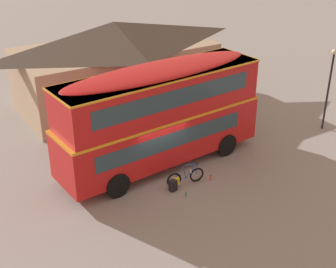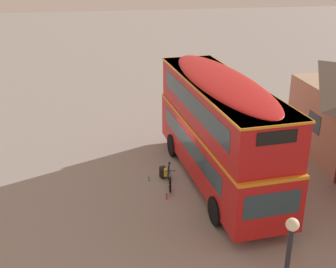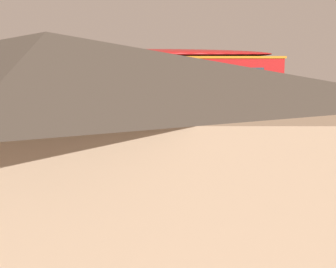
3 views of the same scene
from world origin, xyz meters
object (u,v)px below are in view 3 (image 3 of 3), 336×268
Objects in this scene: water_bottle_red_squeeze at (127,157)px; backpack_on_ground at (169,154)px; water_bottle_green_metal at (164,155)px; double_decker_bus at (149,106)px; touring_bicycle at (154,153)px.

backpack_on_ground is at bearing 174.82° from water_bottle_red_squeeze.
double_decker_bus is at bearing 79.88° from water_bottle_green_metal.
touring_bicycle reaches higher than backpack_on_ground.
touring_bicycle is 0.98m from water_bottle_green_metal.
water_bottle_green_metal is (-0.53, -2.96, -2.55)m from double_decker_bus.
double_decker_bus reaches higher than touring_bicycle.
water_bottle_green_metal is at bearing -72.13° from backpack_on_ground.
touring_bicycle is at bearing 61.21° from water_bottle_green_metal.
water_bottle_red_squeeze is at bearing -65.34° from double_decker_bus.
backpack_on_ground is at bearing -167.72° from touring_bicycle.
water_bottle_red_squeeze reaches higher than water_bottle_green_metal.
backpack_on_ground reaches higher than water_bottle_red_squeeze.
touring_bicycle is at bearing 165.19° from water_bottle_red_squeeze.
touring_bicycle reaches higher than water_bottle_green_metal.
touring_bicycle reaches higher than water_bottle_red_squeeze.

